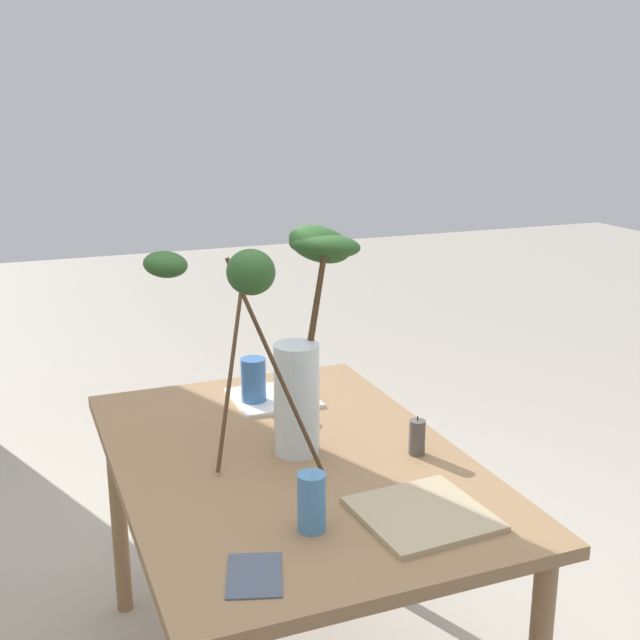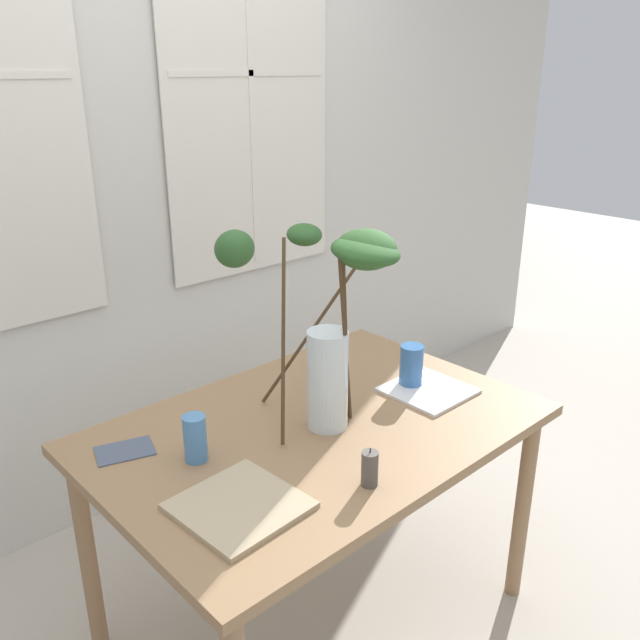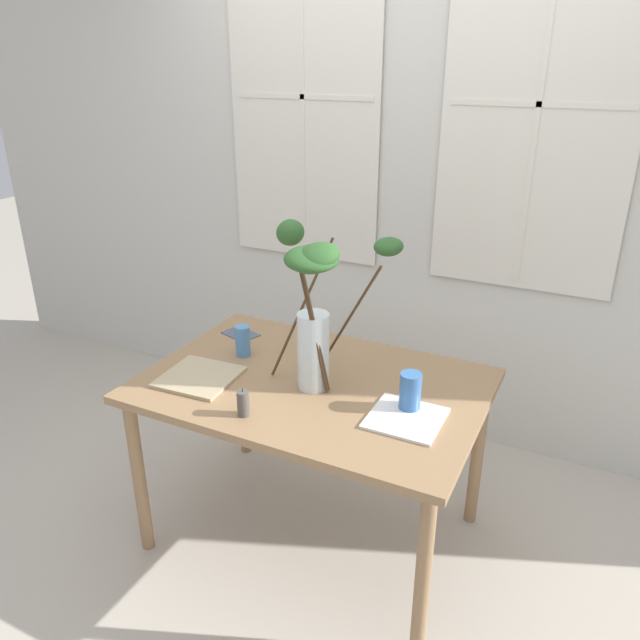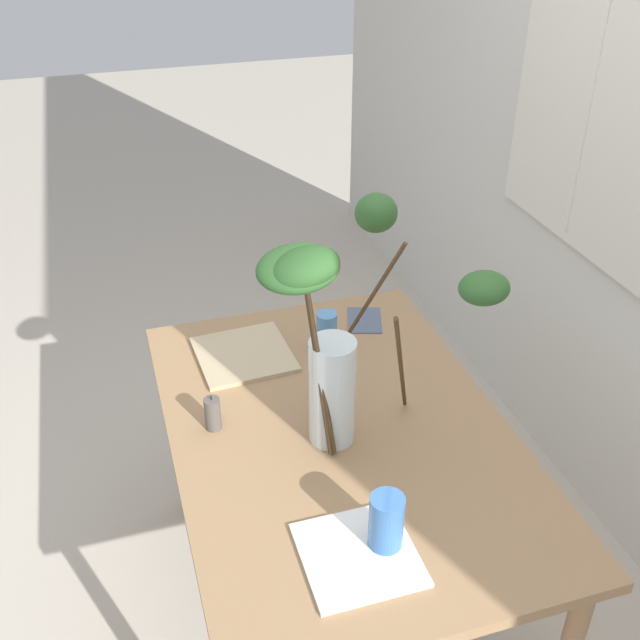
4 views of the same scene
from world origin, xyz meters
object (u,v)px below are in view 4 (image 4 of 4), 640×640
Objects in this scene: dining_table at (339,453)px; pillar_candle at (213,414)px; vase_with_branches at (336,327)px; plate_square_left at (244,355)px; plate_square_right at (358,554)px; drinking_glass_blue_left at (327,332)px; drinking_glass_blue_right at (386,523)px.

pillar_candle reaches higher than dining_table.
pillar_candle is (-0.14, -0.29, -0.30)m from vase_with_branches.
plate_square_left is 1.11× the size of plate_square_right.
plate_square_left is (-0.41, -0.17, 0.09)m from dining_table.
plate_square_left is at bearing -99.42° from drinking_glass_blue_left.
plate_square_left is (-0.81, -0.14, -0.07)m from drinking_glass_blue_right.
plate_square_right is at bearing -10.28° from vase_with_branches.
drinking_glass_blue_left is 0.80m from plate_square_right.
plate_square_left is (-0.44, -0.15, -0.34)m from vase_with_branches.
pillar_candle is at bearing -26.05° from plate_square_left.
vase_with_branches is (0.03, -0.02, 0.43)m from dining_table.
pillar_candle reaches higher than plate_square_left.
pillar_candle is at bearing -115.49° from vase_with_branches.
drinking_glass_blue_right reaches higher than plate_square_left.
plate_square_left is at bearing -157.23° from dining_table.
drinking_glass_blue_right is 0.52× the size of plate_square_left.
pillar_candle is at bearing -150.26° from drinking_glass_blue_right.
drinking_glass_blue_left is (-0.37, 0.08, 0.15)m from dining_table.
drinking_glass_blue_left is 0.47m from pillar_candle.
drinking_glass_blue_right is 1.36× the size of pillar_candle.
plate_square_left is 0.82m from plate_square_right.
dining_table is at bearing 167.13° from plate_square_right.
pillar_candle is (-0.11, -0.32, 0.13)m from dining_table.
plate_square_left is at bearing 153.95° from pillar_candle.
vase_with_branches is at bearing -39.41° from dining_table.
vase_with_branches is 0.46m from drinking_glass_blue_right.
vase_with_branches reaches higher than pillar_candle.
dining_table is 0.36m from pillar_candle.
plate_square_right reaches higher than dining_table.
drinking_glass_blue_left reaches higher than dining_table.
drinking_glass_blue_right is (0.40, -0.03, 0.15)m from dining_table.
plate_square_left reaches higher than dining_table.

